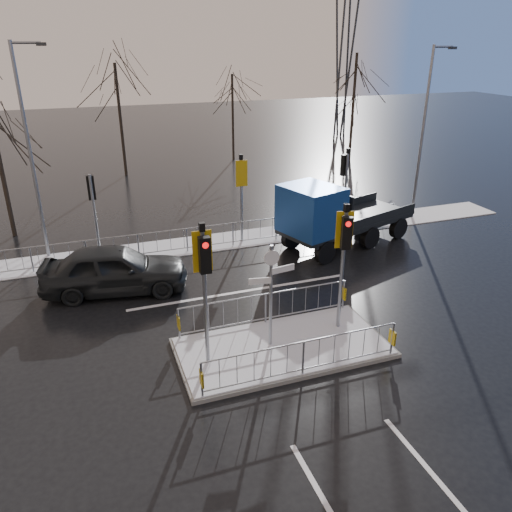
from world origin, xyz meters
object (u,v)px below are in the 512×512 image
object	(u,v)px
traffic_island	(282,338)
car_far_lane	(115,269)
street_lamp_left	(31,147)
flatbed_truck	(326,215)
street_lamp_right	(424,128)

from	to	relation	value
traffic_island	car_far_lane	size ratio (longest dim) A/B	1.21
traffic_island	street_lamp_left	size ratio (longest dim) A/B	0.73
flatbed_truck	street_lamp_right	distance (m)	7.05
traffic_island	street_lamp_left	bearing A→B (deg)	124.07
street_lamp_left	flatbed_truck	bearing A→B (deg)	-16.45
traffic_island	street_lamp_right	xyz separation A→B (m)	(10.58, 8.49, 4.00)
traffic_island	street_lamp_right	bearing A→B (deg)	38.73
street_lamp_right	street_lamp_left	distance (m)	17.03
flatbed_truck	traffic_island	bearing A→B (deg)	-125.93
flatbed_truck	car_far_lane	bearing A→B (deg)	-174.00
traffic_island	flatbed_truck	bearing A→B (deg)	54.07
flatbed_truck	street_lamp_left	xyz separation A→B (m)	(-10.95, 3.23, 2.94)
car_far_lane	street_lamp_left	size ratio (longest dim) A/B	0.61
flatbed_truck	street_lamp_right	world-z (taller)	street_lamp_right
traffic_island	car_far_lane	world-z (taller)	traffic_island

